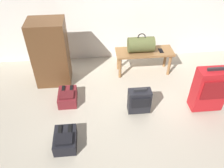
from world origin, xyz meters
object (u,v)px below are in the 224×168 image
object	(u,v)px
suitcase_upright_red	(210,89)
bench	(144,54)
backpack_maroon	(68,97)
backpack_dark	(65,140)
suitcase_small_charcoal	(139,101)
side_cabinet	(51,53)
duffel_bag_olive	(141,45)
cell_phone	(161,51)

from	to	relation	value
suitcase_upright_red	bench	bearing A→B (deg)	124.63
backpack_maroon	suitcase_upright_red	bearing A→B (deg)	-10.04
bench	backpack_maroon	distance (m)	1.52
suitcase_upright_red	backpack_dark	size ratio (longest dim) A/B	1.99
bench	suitcase_small_charcoal	bearing A→B (deg)	-105.06
suitcase_small_charcoal	side_cabinet	world-z (taller)	side_cabinet
backpack_maroon	side_cabinet	bearing A→B (deg)	113.52
backpack_dark	backpack_maroon	size ratio (longest dim) A/B	1.00
duffel_bag_olive	suitcase_small_charcoal	bearing A→B (deg)	-101.07
duffel_bag_olive	bench	bearing A→B (deg)	-0.00
bench	suitcase_upright_red	xyz separation A→B (m)	(0.72, -1.04, 0.02)
cell_phone	suitcase_upright_red	world-z (taller)	suitcase_upright_red
side_cabinet	suitcase_small_charcoal	bearing A→B (deg)	-35.27
suitcase_upright_red	backpack_maroon	distance (m)	2.10
suitcase_small_charcoal	backpack_dark	size ratio (longest dim) A/B	1.21
suitcase_small_charcoal	backpack_dark	xyz separation A→B (m)	(-1.04, -0.47, -0.15)
cell_phone	suitcase_upright_red	distance (m)	1.11
cell_phone	side_cabinet	bearing A→B (deg)	-177.39
bench	duffel_bag_olive	distance (m)	0.21
duffel_bag_olive	backpack_maroon	world-z (taller)	duffel_bag_olive
cell_phone	suitcase_upright_red	xyz separation A→B (m)	(0.44, -1.02, -0.05)
duffel_bag_olive	cell_phone	xyz separation A→B (m)	(0.36, -0.02, -0.13)
suitcase_upright_red	backpack_maroon	size ratio (longest dim) A/B	1.99
suitcase_upright_red	side_cabinet	world-z (taller)	side_cabinet
bench	cell_phone	size ratio (longest dim) A/B	6.94
backpack_dark	backpack_maroon	world-z (taller)	same
bench	side_cabinet	world-z (taller)	side_cabinet
cell_phone	backpack_dark	world-z (taller)	cell_phone
backpack_maroon	side_cabinet	size ratio (longest dim) A/B	0.35
suitcase_small_charcoal	cell_phone	bearing A→B (deg)	61.04
cell_phone	backpack_dark	distance (m)	2.20
backpack_dark	backpack_maroon	bearing A→B (deg)	91.10
bench	side_cabinet	size ratio (longest dim) A/B	0.91
duffel_bag_olive	side_cabinet	world-z (taller)	side_cabinet
duffel_bag_olive	backpack_dark	bearing A→B (deg)	-129.62
bench	backpack_maroon	world-z (taller)	bench
suitcase_upright_red	suitcase_small_charcoal	bearing A→B (deg)	179.14
cell_phone	suitcase_small_charcoal	bearing A→B (deg)	-118.96
duffel_bag_olive	cell_phone	bearing A→B (deg)	-3.25
duffel_bag_olive	cell_phone	size ratio (longest dim) A/B	3.06
suitcase_upright_red	side_cabinet	xyz separation A→B (m)	(-2.30, 0.94, 0.16)
backpack_dark	bench	bearing A→B (deg)	48.70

